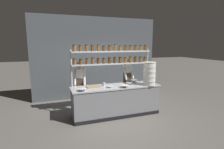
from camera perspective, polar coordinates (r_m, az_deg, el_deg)
The scene contains 14 objects.
ground_plane at distance 5.58m, azimuth 1.24°, elevation -12.93°, with size 40.00×40.00×0.00m, color slate.
back_wall at distance 7.20m, azimuth -4.84°, elevation 5.47°, with size 5.10×0.12×3.24m, color #4C5156.
prep_counter at distance 5.42m, azimuth 1.27°, elevation -8.45°, with size 2.70×0.76×0.92m.
spice_shelf_unit at distance 5.47m, azimuth 0.02°, elevation 5.37°, with size 2.58×0.28×2.16m.
chef_left at distance 5.57m, azimuth -10.39°, elevation -3.01°, with size 0.40×0.33×1.63m.
chef_center at distance 6.08m, azimuth 5.02°, elevation -1.09°, with size 0.40×0.33×1.74m.
container_stack at distance 5.46m, azimuth 12.13°, elevation 0.29°, with size 0.38×0.38×0.71m.
cutting_board at distance 5.16m, azimuth -6.11°, elevation -3.98°, with size 0.40×0.26×0.02m.
prep_bowl_near_left at distance 5.08m, azimuth -0.67°, elevation -4.03°, with size 0.18×0.18×0.05m.
prep_bowl_center_front at distance 5.09m, azimuth 4.28°, elevation -3.88°, with size 0.26×0.26×0.07m.
prep_bowl_center_back at distance 5.51m, azimuth 5.68°, elevation -2.94°, with size 0.20×0.20×0.06m.
prep_bowl_near_right at distance 4.77m, azimuth -9.62°, elevation -4.95°, with size 0.24×0.24×0.07m.
prep_bowl_far_left at distance 5.83m, azimuth 7.15°, elevation -2.18°, with size 0.26×0.26×0.07m.
serving_cup_front at distance 5.31m, azimuth -2.59°, elevation -3.16°, with size 0.09×0.09×0.10m.
Camera 1 is at (-1.86, -4.80, 2.15)m, focal length 28.00 mm.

